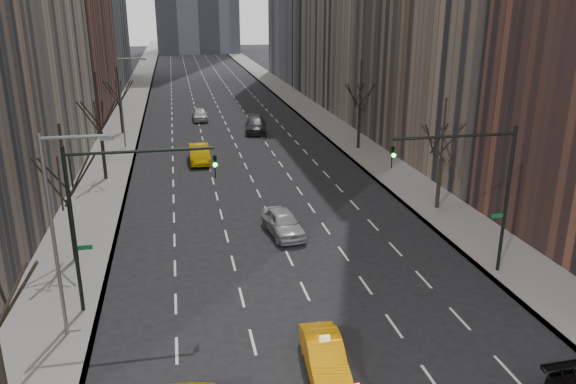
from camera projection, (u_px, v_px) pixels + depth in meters
sidewalk_left at (131, 107)px, 80.32m from camera, size 4.50×320.00×0.15m
sidewalk_right at (298, 101)px, 84.89m from camera, size 4.50×320.00×0.15m
tree_lw_b at (69, 200)px, 30.85m from camera, size 3.36×3.50×7.82m
tree_lw_c at (101, 133)px, 45.63m from camera, size 3.36×3.50×8.74m
tree_lw_d at (120, 103)px, 62.52m from camera, size 3.36×3.50×7.36m
tree_rw_b at (441, 159)px, 39.05m from camera, size 3.36×3.50×7.82m
tree_rw_c at (360, 110)px, 55.69m from camera, size 3.36×3.50×8.74m
traffic_mast_left at (109, 202)px, 25.24m from camera, size 6.69×0.39×8.00m
traffic_mast_right at (480, 178)px, 28.64m from camera, size 6.69×0.39×8.00m
streetlight_near at (60, 217)px, 23.02m from camera, size 2.83×0.22×9.00m
streetlight_far at (124, 93)px, 55.58m from camera, size 2.83×0.22×9.00m
taxi_sedan at (324, 356)px, 22.23m from camera, size 1.73×4.26×1.37m
silver_sedan_ahead at (283, 223)px, 35.57m from camera, size 2.44×4.83×1.58m
far_taxi at (199, 154)px, 51.93m from camera, size 1.83×5.11×1.68m
far_suv_grey at (256, 125)px, 64.37m from camera, size 3.06×6.05×1.68m
far_car_white at (200, 114)px, 70.89m from camera, size 1.97×4.63×1.56m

